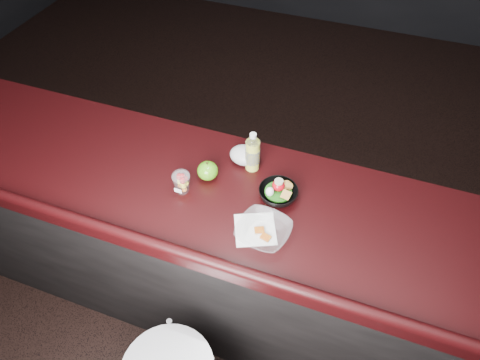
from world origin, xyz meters
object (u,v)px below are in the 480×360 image
at_px(takeout_bowl, 263,231).
at_px(snack_bowl, 278,193).
at_px(lemonade_bottle, 253,154).
at_px(green_apple, 208,171).
at_px(fruit_cup, 181,181).

bearing_deg(takeout_bowl, snack_bowl, 90.74).
xyz_separation_m(snack_bowl, takeout_bowl, (0.00, -0.21, -0.01)).
bearing_deg(takeout_bowl, lemonade_bottle, 115.52).
xyz_separation_m(green_apple, snack_bowl, (0.32, -0.01, -0.01)).
relative_size(lemonade_bottle, green_apple, 2.11).
xyz_separation_m(lemonade_bottle, fruit_cup, (-0.24, -0.23, -0.03)).
xyz_separation_m(fruit_cup, takeout_bowl, (0.40, -0.10, -0.03)).
distance_m(lemonade_bottle, green_apple, 0.21).
distance_m(fruit_cup, green_apple, 0.13).
relative_size(lemonade_bottle, takeout_bowl, 0.84).
height_order(lemonade_bottle, takeout_bowl, lemonade_bottle).
distance_m(snack_bowl, takeout_bowl, 0.21).
height_order(fruit_cup, snack_bowl, fruit_cup).
bearing_deg(snack_bowl, fruit_cup, -165.57).
distance_m(green_apple, takeout_bowl, 0.39).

